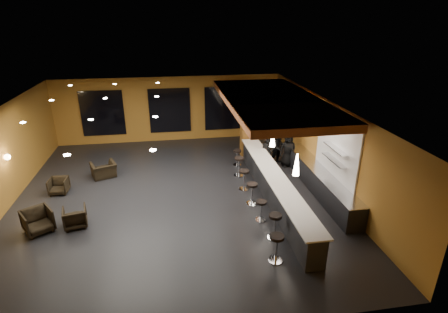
{
  "coord_description": "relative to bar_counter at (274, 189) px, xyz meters",
  "views": [
    {
      "loc": [
        -0.05,
        -12.15,
        6.58
      ],
      "look_at": [
        2.0,
        0.5,
        1.3
      ],
      "focal_mm": 28.0,
      "sensor_mm": 36.0,
      "label": 1
    }
  ],
  "objects": [
    {
      "name": "floor",
      "position": [
        -3.65,
        1.0,
        -0.55
      ],
      "size": [
        12.0,
        13.0,
        0.1
      ],
      "primitive_type": "cube",
      "color": "black",
      "rests_on": "ground"
    },
    {
      "name": "ceiling",
      "position": [
        -3.65,
        1.0,
        3.05
      ],
      "size": [
        12.0,
        13.0,
        0.1
      ],
      "primitive_type": "cube",
      "color": "black"
    },
    {
      "name": "wall_back",
      "position": [
        -3.65,
        7.55,
        1.25
      ],
      "size": [
        12.0,
        0.1,
        3.5
      ],
      "primitive_type": "cube",
      "color": "#A36C24",
      "rests_on": "floor"
    },
    {
      "name": "wall_front",
      "position": [
        -3.65,
        -5.55,
        1.25
      ],
      "size": [
        12.0,
        0.1,
        3.5
      ],
      "primitive_type": "cube",
      "color": "#A36C24",
      "rests_on": "floor"
    },
    {
      "name": "wall_right",
      "position": [
        2.4,
        1.0,
        1.25
      ],
      "size": [
        0.1,
        13.0,
        3.5
      ],
      "primitive_type": "cube",
      "color": "#A36C24",
      "rests_on": "floor"
    },
    {
      "name": "wood_soffit",
      "position": [
        0.35,
        2.0,
        2.86
      ],
      "size": [
        3.6,
        8.0,
        0.28
      ],
      "primitive_type": "cube",
      "color": "#9B522D",
      "rests_on": "ceiling"
    },
    {
      "name": "window_left",
      "position": [
        -7.15,
        7.44,
        1.2
      ],
      "size": [
        2.2,
        0.06,
        2.4
      ],
      "primitive_type": "cube",
      "color": "black",
      "rests_on": "wall_back"
    },
    {
      "name": "window_center",
      "position": [
        -3.65,
        7.44,
        1.2
      ],
      "size": [
        2.2,
        0.06,
        2.4
      ],
      "primitive_type": "cube",
      "color": "black",
      "rests_on": "wall_back"
    },
    {
      "name": "window_right",
      "position": [
        -0.65,
        7.44,
        1.2
      ],
      "size": [
        2.2,
        0.06,
        2.4
      ],
      "primitive_type": "cube",
      "color": "black",
      "rests_on": "wall_back"
    },
    {
      "name": "tile_backsplash",
      "position": [
        2.31,
        0.0,
        1.5
      ],
      "size": [
        0.06,
        3.2,
        2.4
      ],
      "primitive_type": "cube",
      "color": "white",
      "rests_on": "wall_right"
    },
    {
      "name": "bar_counter",
      "position": [
        0.0,
        0.0,
        0.0
      ],
      "size": [
        0.6,
        8.0,
        1.0
      ],
      "primitive_type": "cube",
      "color": "black",
      "rests_on": "floor"
    },
    {
      "name": "bar_top",
      "position": [
        0.0,
        0.0,
        0.52
      ],
      "size": [
        0.78,
        8.1,
        0.05
      ],
      "primitive_type": "cube",
      "color": "white",
      "rests_on": "bar_counter"
    },
    {
      "name": "prep_counter",
      "position": [
        2.0,
        0.5,
        -0.07
      ],
      "size": [
        0.7,
        6.0,
        0.86
      ],
      "primitive_type": "cube",
      "color": "black",
      "rests_on": "floor"
    },
    {
      "name": "prep_top",
      "position": [
        2.0,
        0.5,
        0.39
      ],
      "size": [
        0.72,
        6.0,
        0.03
      ],
      "primitive_type": "cube",
      "color": "silver",
      "rests_on": "prep_counter"
    },
    {
      "name": "wall_shelf_lower",
      "position": [
        2.17,
        -0.2,
        1.1
      ],
      "size": [
        0.3,
        1.5,
        0.03
      ],
      "primitive_type": "cube",
      "color": "silver",
      "rests_on": "wall_right"
    },
    {
      "name": "wall_shelf_upper",
      "position": [
        2.17,
        -0.2,
        1.55
      ],
      "size": [
        0.3,
        1.5,
        0.03
      ],
      "primitive_type": "cube",
      "color": "silver",
      "rests_on": "wall_right"
    },
    {
      "name": "column",
      "position": [
        0.0,
        4.6,
        1.25
      ],
      "size": [
        0.6,
        0.6,
        3.5
      ],
      "primitive_type": "cube",
      "color": "brown",
      "rests_on": "floor"
    },
    {
      "name": "wall_sconce",
      "position": [
        -9.53,
        1.5,
        1.3
      ],
      "size": [
        0.22,
        0.22,
        0.22
      ],
      "primitive_type": "sphere",
      "color": "#FFE5B2",
      "rests_on": "wall_left"
    },
    {
      "name": "pendant_0",
      "position": [
        0.0,
        -2.0,
        1.85
      ],
      "size": [
        0.2,
        0.2,
        0.7
      ],
      "primitive_type": "cone",
      "color": "white",
      "rests_on": "wood_soffit"
    },
    {
      "name": "pendant_1",
      "position": [
        0.0,
        0.5,
        1.85
      ],
      "size": [
        0.2,
        0.2,
        0.7
      ],
      "primitive_type": "cone",
      "color": "white",
      "rests_on": "wood_soffit"
    },
    {
      "name": "pendant_2",
      "position": [
        0.0,
        3.0,
        1.85
      ],
      "size": [
        0.2,
        0.2,
        0.7
      ],
      "primitive_type": "cone",
      "color": "white",
      "rests_on": "wood_soffit"
    },
    {
      "name": "staff_a",
      "position": [
        0.5,
        2.73,
        0.29
      ],
      "size": [
        0.65,
        0.51,
        1.59
      ],
      "primitive_type": "imported",
      "rotation": [
        0.0,
        0.0,
        -0.24
      ],
      "color": "black",
      "rests_on": "floor"
    },
    {
      "name": "staff_b",
      "position": [
        1.25,
        3.41,
        0.3
      ],
      "size": [
        0.94,
        0.84,
        1.59
      ],
      "primitive_type": "imported",
      "rotation": [
        0.0,
        0.0,
        0.36
      ],
      "color": "black",
      "rests_on": "floor"
    },
    {
      "name": "staff_c",
      "position": [
        1.56,
        3.03,
        0.3
      ],
      "size": [
        0.8,
        0.54,
        1.59
      ],
      "primitive_type": "imported",
      "rotation": [
        0.0,
        0.0,
        -0.04
      ],
      "color": "black",
      "rests_on": "floor"
    },
    {
      "name": "armchair_a",
      "position": [
        -8.09,
        -0.72,
        -0.11
      ],
      "size": [
        1.16,
        1.17,
        0.78
      ],
      "primitive_type": "imported",
      "rotation": [
        0.0,
        0.0,
        0.59
      ],
      "color": "black",
      "rests_on": "floor"
    },
    {
      "name": "armchair_b",
      "position": [
        -6.98,
        -0.59,
        -0.16
      ],
      "size": [
        0.86,
        0.88,
        0.67
      ],
      "primitive_type": "imported",
      "rotation": [
        0.0,
        0.0,
        3.36
      ],
      "color": "black",
      "rests_on": "floor"
    },
    {
      "name": "armchair_c",
      "position": [
        -8.15,
        1.93,
        -0.18
      ],
      "size": [
        0.7,
        0.72,
        0.63
      ],
      "primitive_type": "imported",
      "rotation": [
        0.0,
        0.0,
        -0.03
      ],
      "color": "black",
      "rests_on": "floor"
    },
    {
      "name": "armchair_d",
      "position": [
        -6.63,
        3.17,
        -0.18
      ],
      "size": [
        1.24,
        1.17,
        0.64
      ],
      "primitive_type": "imported",
      "rotation": [
        0.0,
        0.0,
        3.52
      ],
      "color": "black",
      "rests_on": "floor"
    },
    {
      "name": "bar_stool_0",
      "position": [
        -0.94,
        -3.37,
        0.05
      ],
      "size": [
        0.43,
        0.43,
        0.85
      ],
      "rotation": [
        0.0,
        0.0,
        0.26
      ],
      "color": "silver",
      "rests_on": "floor"
    },
    {
      "name": "bar_stool_1",
      "position": [
        -0.67,
        -2.31,
        0.05
      ],
      "size": [
        0.43,
        0.43,
        0.85
      ],
      "rotation": [
        0.0,
        0.0,
        -0.23
      ],
      "color": "silver",
      "rests_on": "floor"
    },
    {
      "name": "bar_stool_2",
      "position": [
        -0.82,
        -1.25,
        -0.03
      ],
      "size": [
        0.37,
        0.37,
        0.74
      ],
      "rotation": [
        0.0,
        0.0,
        0.17
      ],
      "color": "silver",
      "rests_on": "floor"
    },
    {
      "name": "bar_stool_3",
      "position": [
        -0.87,
        -0.12,
        0.03
      ],
      "size": [
        0.42,
        0.42,
        0.83
      ],
      "rotation": [
        0.0,
        0.0,
        -0.36
      ],
      "color": "silver",
      "rests_on": "floor"
    },
    {
      "name": "bar_stool_4",
      "position": [
        -0.92,
        1.05,
        0.04
      ],
      "size": [
        0.42,
        0.42,
        0.84
      ],
      "rotation": [
        0.0,
        0.0,
        -0.3
      ],
      "color": "silver",
      "rests_on": "floor"
    },
    {
      "name": "bar_stool_5",
      "position": [
        -0.86,
        2.33,
        0.05
      ],
      "size": [
        0.43,
        0.43,
        0.86
      ],
      "rotation": [
        0.0,
        0.0,
        0.02
      ],
      "color": "silver",
      "rests_on": "floor"
    },
    {
      "name": "bar_stool_6",
      "position": [
        -0.71,
        3.47,
        -0.02
      ],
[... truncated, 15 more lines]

